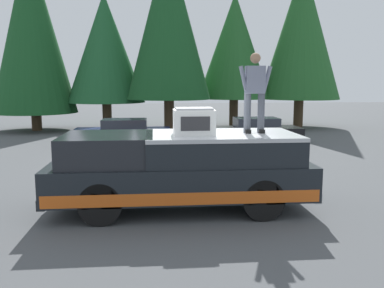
% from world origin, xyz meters
% --- Properties ---
extents(ground_plane, '(90.00, 90.00, 0.00)m').
position_xyz_m(ground_plane, '(0.00, 0.00, 0.00)').
color(ground_plane, '#4C4F51').
extents(pickup_truck, '(2.01, 5.54, 1.65)m').
position_xyz_m(pickup_truck, '(-0.47, 0.22, 0.87)').
color(pickup_truck, black).
rests_on(pickup_truck, ground).
extents(compressor_unit, '(0.65, 0.84, 0.56)m').
position_xyz_m(compressor_unit, '(-0.65, -0.05, 1.93)').
color(compressor_unit, white).
rests_on(compressor_unit, pickup_truck).
extents(person_on_truck_bed, '(0.29, 0.72, 1.69)m').
position_xyz_m(person_on_truck_bed, '(-0.45, -1.37, 2.55)').
color(person_on_truck_bed, '#4C515B').
rests_on(person_on_truck_bed, pickup_truck).
extents(parked_car_black, '(1.64, 4.10, 1.16)m').
position_xyz_m(parked_car_black, '(8.87, -3.69, 0.58)').
color(parked_car_black, black).
rests_on(parked_car_black, ground).
extents(parked_car_navy, '(1.64, 4.10, 1.16)m').
position_xyz_m(parked_car_navy, '(8.72, 2.11, 0.58)').
color(parked_car_navy, navy).
rests_on(parked_car_navy, ground).
extents(conifer_far_left, '(4.75, 4.75, 9.67)m').
position_xyz_m(conifer_far_left, '(15.46, -8.04, 5.67)').
color(conifer_far_left, '#4C3826').
rests_on(conifer_far_left, ground).
extents(conifer_left, '(4.41, 4.41, 7.94)m').
position_xyz_m(conifer_left, '(15.85, -4.09, 4.82)').
color(conifer_left, '#4C3826').
rests_on(conifer_left, ground).
extents(conifer_center_left, '(4.60, 4.60, 10.24)m').
position_xyz_m(conifer_center_left, '(13.88, -0.07, 6.00)').
color(conifer_center_left, '#4C3826').
rests_on(conifer_center_left, ground).
extents(conifer_center_right, '(4.40, 4.40, 7.67)m').
position_xyz_m(conifer_center_right, '(15.12, 3.47, 4.60)').
color(conifer_center_right, '#4C3826').
rests_on(conifer_center_right, ground).
extents(conifer_right, '(4.61, 4.61, 10.31)m').
position_xyz_m(conifer_right, '(15.00, 7.42, 5.65)').
color(conifer_right, '#4C3826').
rests_on(conifer_right, ground).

